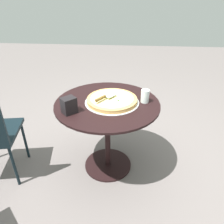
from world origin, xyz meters
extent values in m
plane|color=#68605E|center=(0.00, 0.00, 0.00)|extent=(10.00, 10.00, 0.00)
cylinder|color=black|center=(0.00, 0.00, 0.68)|extent=(0.86, 0.86, 0.02)
cylinder|color=black|center=(0.00, 0.00, 0.34)|extent=(0.05, 0.05, 0.65)
cylinder|color=black|center=(0.00, 0.00, 0.01)|extent=(0.44, 0.44, 0.02)
cylinder|color=silver|center=(0.04, 0.01, 0.69)|extent=(0.44, 0.44, 0.00)
cylinder|color=tan|center=(0.04, 0.01, 0.71)|extent=(0.41, 0.41, 0.03)
cylinder|color=#F2DE92|center=(0.04, 0.01, 0.72)|extent=(0.35, 0.35, 0.00)
sphere|color=silver|center=(0.12, 0.01, 0.73)|extent=(0.01, 0.01, 0.01)
sphere|color=beige|center=(0.01, -0.04, 0.73)|extent=(0.01, 0.01, 0.01)
sphere|color=#2F672F|center=(0.09, -0.04, 0.73)|extent=(0.01, 0.01, 0.01)
sphere|color=silver|center=(0.09, -0.06, 0.73)|extent=(0.02, 0.02, 0.02)
sphere|color=#EDE4CE|center=(0.08, -0.02, 0.73)|extent=(0.02, 0.02, 0.02)
sphere|color=#336C21|center=(0.01, 0.03, 0.73)|extent=(0.01, 0.01, 0.01)
cube|color=silver|center=(0.02, 0.03, 0.75)|extent=(0.12, 0.13, 0.00)
cube|color=brown|center=(-0.05, -0.06, 0.75)|extent=(0.08, 0.10, 0.02)
cylinder|color=silver|center=(0.30, 0.03, 0.74)|extent=(0.07, 0.07, 0.11)
cube|color=black|center=(-0.26, -0.19, 0.75)|extent=(0.13, 0.13, 0.12)
cylinder|color=black|center=(-0.82, 0.05, 0.21)|extent=(0.02, 0.02, 0.42)
cylinder|color=black|center=(-0.75, -0.30, 0.21)|extent=(0.02, 0.02, 0.42)
camera|label=1|loc=(0.17, -1.56, 1.51)|focal=34.74mm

